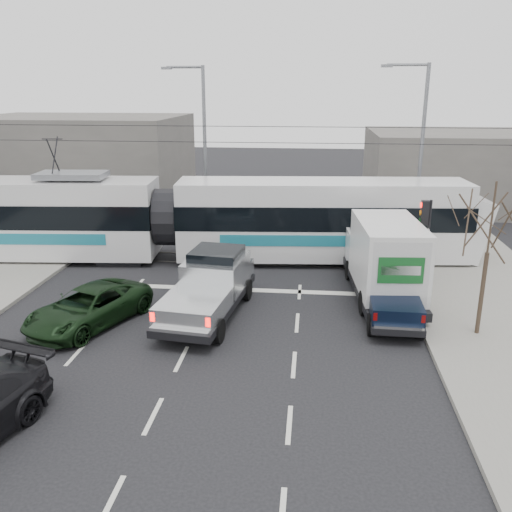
# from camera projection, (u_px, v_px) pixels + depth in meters

# --- Properties ---
(ground) EXTENTS (120.00, 120.00, 0.00)m
(ground) POSITION_uv_depth(u_px,v_px,m) (237.00, 362.00, 16.20)
(ground) COLOR black
(ground) RESTS_ON ground
(rails) EXTENTS (60.00, 1.60, 0.03)m
(rails) POSITION_uv_depth(u_px,v_px,m) (266.00, 260.00, 25.69)
(rails) COLOR #33302D
(rails) RESTS_ON ground
(building_left) EXTENTS (14.00, 10.00, 6.00)m
(building_left) POSITION_uv_depth(u_px,v_px,m) (81.00, 160.00, 37.59)
(building_left) COLOR slate
(building_left) RESTS_ON ground
(building_right) EXTENTS (12.00, 10.00, 5.00)m
(building_right) POSITION_uv_depth(u_px,v_px,m) (458.00, 169.00, 37.04)
(building_right) COLOR slate
(building_right) RESTS_ON ground
(bare_tree) EXTENTS (2.40, 2.40, 5.00)m
(bare_tree) POSITION_uv_depth(u_px,v_px,m) (491.00, 225.00, 16.69)
(bare_tree) COLOR #47382B
(bare_tree) RESTS_ON ground
(traffic_signal) EXTENTS (0.44, 0.44, 3.60)m
(traffic_signal) POSITION_uv_depth(u_px,v_px,m) (425.00, 226.00, 20.91)
(traffic_signal) COLOR black
(traffic_signal) RESTS_ON ground
(street_lamp_near) EXTENTS (2.38, 0.25, 9.00)m
(street_lamp_near) POSITION_uv_depth(u_px,v_px,m) (418.00, 144.00, 27.24)
(street_lamp_near) COLOR slate
(street_lamp_near) RESTS_ON ground
(street_lamp_far) EXTENTS (2.38, 0.25, 9.00)m
(street_lamp_far) POSITION_uv_depth(u_px,v_px,m) (201.00, 139.00, 30.29)
(street_lamp_far) COLOR slate
(street_lamp_far) RESTS_ON ground
(catenary) EXTENTS (60.00, 0.20, 7.00)m
(catenary) POSITION_uv_depth(u_px,v_px,m) (267.00, 179.00, 24.54)
(catenary) COLOR black
(catenary) RESTS_ON ground
(tram) EXTENTS (27.76, 5.06, 5.64)m
(tram) POSITION_uv_depth(u_px,v_px,m) (166.00, 219.00, 25.25)
(tram) COLOR silver
(tram) RESTS_ON ground
(silver_pickup) EXTENTS (2.75, 6.19, 2.17)m
(silver_pickup) POSITION_uv_depth(u_px,v_px,m) (211.00, 285.00, 19.43)
(silver_pickup) COLOR black
(silver_pickup) RESTS_ON ground
(box_truck) EXTENTS (2.64, 6.49, 3.17)m
(box_truck) POSITION_uv_depth(u_px,v_px,m) (384.00, 259.00, 20.66)
(box_truck) COLOR black
(box_truck) RESTS_ON ground
(navy_pickup) EXTENTS (1.88, 4.61, 1.93)m
(navy_pickup) POSITION_uv_depth(u_px,v_px,m) (391.00, 291.00, 19.21)
(navy_pickup) COLOR black
(navy_pickup) RESTS_ON ground
(green_car) EXTENTS (3.82, 5.19, 1.31)m
(green_car) POSITION_uv_depth(u_px,v_px,m) (89.00, 307.00, 18.54)
(green_car) COLOR black
(green_car) RESTS_ON ground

